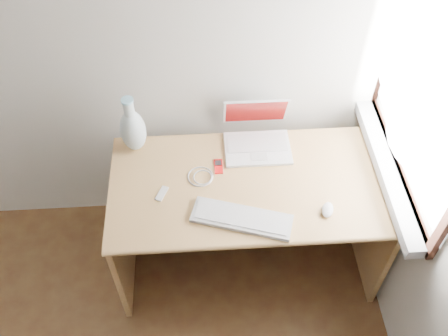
{
  "coord_description": "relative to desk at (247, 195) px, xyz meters",
  "views": [
    {
      "loc": [
        0.8,
        -0.2,
        2.63
      ],
      "look_at": [
        0.9,
        1.35,
        0.79
      ],
      "focal_mm": 40.0,
      "sensor_mm": 36.0,
      "label": 1
    }
  ],
  "objects": [
    {
      "name": "cable_coil",
      "position": [
        -0.24,
        -0.03,
        0.21
      ],
      "size": [
        0.17,
        0.17,
        0.01
      ],
      "primitive_type": "torus",
      "rotation": [
        0.0,
        0.0,
        -0.4
      ],
      "color": "silver",
      "rests_on": "desk"
    },
    {
      "name": "ipod",
      "position": [
        -0.15,
        0.03,
        0.21
      ],
      "size": [
        0.04,
        0.09,
        0.01
      ],
      "rotation": [
        0.0,
        0.0,
        0.0
      ],
      "color": "red",
      "rests_on": "desk"
    },
    {
      "name": "laptop",
      "position": [
        0.06,
        0.18,
        0.26
      ],
      "size": [
        0.34,
        0.28,
        0.23
      ],
      "rotation": [
        0.0,
        0.0,
        -0.0
      ],
      "color": "white",
      "rests_on": "desk"
    },
    {
      "name": "external_keyboard",
      "position": [
        -0.06,
        -0.3,
        0.22
      ],
      "size": [
        0.48,
        0.27,
        0.02
      ],
      "rotation": [
        0.0,
        0.0,
        -0.3
      ],
      "color": "silver",
      "rests_on": "desk"
    },
    {
      "name": "remote",
      "position": [
        -0.43,
        -0.12,
        0.21
      ],
      "size": [
        0.07,
        0.09,
        0.01
      ],
      "primitive_type": "cube",
      "rotation": [
        0.0,
        0.0,
        -0.43
      ],
      "color": "silver",
      "rests_on": "desk"
    },
    {
      "name": "window",
      "position": [
        0.69,
        -0.09,
        0.76
      ],
      "size": [
        0.11,
        0.99,
        1.1
      ],
      "color": "white",
      "rests_on": "right_wall"
    },
    {
      "name": "mouse",
      "position": [
        0.34,
        -0.28,
        0.22
      ],
      "size": [
        0.08,
        0.1,
        0.03
      ],
      "primitive_type": "ellipsoid",
      "rotation": [
        0.0,
        0.0,
        -0.36
      ],
      "color": "white",
      "rests_on": "desk"
    },
    {
      "name": "desk",
      "position": [
        0.0,
        0.0,
        0.0
      ],
      "size": [
        1.38,
        0.69,
        0.73
      ],
      "color": "tan",
      "rests_on": "floor"
    },
    {
      "name": "vase",
      "position": [
        -0.57,
        0.19,
        0.34
      ],
      "size": [
        0.13,
        0.13,
        0.33
      ],
      "color": "silver",
      "rests_on": "desk"
    },
    {
      "name": "back_wall",
      "position": [
        -1.03,
        0.36,
        0.78
      ],
      "size": [
        3.5,
        0.04,
        2.6
      ],
      "primitive_type": "cube",
      "color": "beige",
      "rests_on": "floor"
    }
  ]
}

